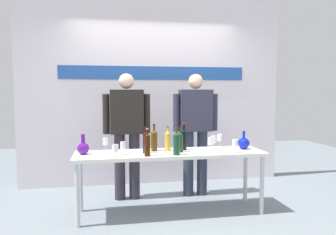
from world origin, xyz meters
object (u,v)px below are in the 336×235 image
Objects in this scene: wine_bottle_4 at (180,141)px; presenter_left at (127,128)px; wine_glass_right_3 at (235,143)px; wine_glass_left_0 at (105,142)px; wine_bottle_6 at (168,140)px; wine_bottle_1 at (147,144)px; decanter_blue_right at (244,143)px; wine_glass_right_1 at (210,141)px; wine_glass_left_1 at (115,148)px; wine_bottle_5 at (177,143)px; decanter_blue_left at (83,148)px; wine_glass_right_0 at (220,138)px; wine_bottle_0 at (146,142)px; wine_glass_left_2 at (123,146)px; wine_bottle_2 at (154,140)px; wine_bottle_3 at (184,139)px; wine_glass_right_2 at (214,139)px; display_table at (170,157)px; presenter_right at (195,126)px.

presenter_left is at bearing 132.38° from wine_bottle_4.
wine_bottle_4 is at bearing 166.87° from wine_glass_right_3.
wine_glass_left_0 reaches higher than wine_glass_right_3.
wine_bottle_1 is at bearing -133.90° from wine_bottle_6.
wine_glass_right_1 is (-0.43, -0.03, 0.04)m from decanter_blue_right.
wine_bottle_5 is at bearing -0.11° from wine_glass_left_1.
wine_glass_right_3 is at bearing -6.61° from decanter_blue_left.
decanter_blue_right is 1.39× the size of wine_glass_right_1.
wine_glass_right_0 is 0.29m from wine_glass_right_1.
presenter_left is 0.66m from wine_bottle_0.
wine_glass_right_3 is at bearing -13.13° from wine_bottle_4.
wine_glass_left_2 is (-0.26, 0.14, -0.03)m from wine_bottle_1.
wine_glass_left_1 is at bearing 179.89° from wine_bottle_5.
wine_bottle_3 reaches higher than wine_bottle_2.
wine_bottle_6 is 1.84× the size of wine_glass_left_0.
wine_bottle_2 reaches higher than wine_glass_right_2.
wine_bottle_1 is (-1.22, -0.23, 0.06)m from decanter_blue_right.
wine_glass_right_1 is 0.15m from wine_glass_right_2.
wine_glass_left_0 is at bearing 164.57° from display_table.
wine_glass_right_0 is at bearing 0.39° from wine_glass_left_0.
wine_bottle_1 is at bearing -165.58° from wine_glass_right_1.
presenter_left is 5.43× the size of wine_bottle_5.
wine_bottle_3 reaches higher than wine_bottle_5.
presenter_left is 10.28× the size of wine_glass_right_1.
wine_bottle_4 reaches higher than decanter_blue_right.
wine_glass_left_2 is (-0.58, 0.14, -0.03)m from wine_bottle_5.
wine_glass_left_1 is (-0.67, 0.00, -0.04)m from wine_bottle_5.
presenter_left reaches higher than wine_bottle_6.
decanter_blue_right is 0.73× the size of wine_bottle_0.
wine_bottle_4 reaches higher than wine_glass_right_0.
wine_bottle_1 is 1.05× the size of wine_bottle_6.
display_table is 7.50× the size of wine_bottle_6.
wine_glass_left_1 is at bearing -75.21° from wine_glass_left_0.
wine_glass_left_2 is at bearing -167.58° from wine_glass_right_0.
decanter_blue_right is at bearing 2.19° from wine_bottle_0.
wine_glass_right_0 is at bearing 39.40° from wine_glass_right_2.
presenter_left is at bearing 147.52° from wine_glass_right_1.
wine_bottle_1 is 0.96× the size of wine_bottle_2.
wine_bottle_0 is 0.93× the size of wine_bottle_3.
wine_bottle_2 is at bearing -179.33° from wine_bottle_3.
wine_glass_right_1 is at bearing -123.03° from wine_glass_right_2.
display_table is 6.72× the size of wine_bottle_3.
wine_glass_right_1 reaches higher than display_table.
wine_bottle_4 is at bearing 2.88° from wine_glass_left_2.
wine_glass_right_0 is (0.68, 0.22, 0.18)m from display_table.
wine_glass_right_3 is (1.20, -0.78, -0.12)m from presenter_left.
decanter_blue_right is at bearing 14.18° from wine_bottle_5.
wine_bottle_3 is at bearing -37.36° from presenter_left.
wine_glass_left_1 is 1.37m from wine_glass_right_3.
presenter_right is 0.83m from wine_glass_right_3.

